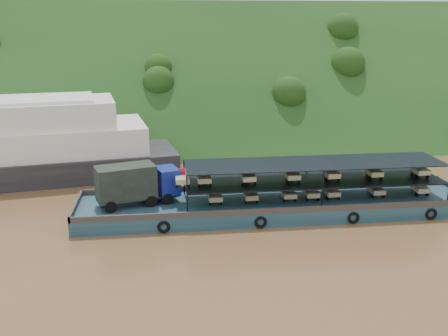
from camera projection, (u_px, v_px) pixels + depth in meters
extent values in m
plane|color=brown|center=(250.00, 210.00, 45.61)|extent=(160.00, 160.00, 0.00)
cube|color=#163914|center=(211.00, 130.00, 79.92)|extent=(140.00, 39.60, 39.60)
cube|color=#143848|center=(275.00, 206.00, 44.90)|extent=(35.00, 7.00, 1.20)
cube|color=#592D19|center=(267.00, 185.00, 47.91)|extent=(35.00, 0.20, 0.50)
cube|color=#592D19|center=(284.00, 210.00, 41.42)|extent=(35.00, 0.20, 0.50)
cube|color=#592D19|center=(76.00, 205.00, 42.59)|extent=(0.20, 7.00, 0.50)
torus|color=black|center=(164.00, 227.00, 40.34)|extent=(1.06, 0.26, 1.06)
torus|color=black|center=(261.00, 222.00, 41.29)|extent=(1.06, 0.26, 1.06)
torus|color=black|center=(354.00, 218.00, 42.24)|extent=(1.06, 0.26, 1.06)
torus|color=black|center=(431.00, 214.00, 43.08)|extent=(1.06, 0.26, 1.06)
cylinder|color=black|center=(111.00, 207.00, 41.50)|extent=(1.09, 0.65, 1.02)
cylinder|color=black|center=(105.00, 199.00, 43.39)|extent=(1.09, 0.65, 1.02)
cylinder|color=black|center=(151.00, 201.00, 42.88)|extent=(1.09, 0.65, 1.02)
cylinder|color=black|center=(144.00, 194.00, 44.77)|extent=(1.09, 0.65, 1.02)
cylinder|color=black|center=(167.00, 199.00, 43.45)|extent=(1.09, 0.65, 1.02)
cylinder|color=black|center=(160.00, 191.00, 45.33)|extent=(1.09, 0.65, 1.02)
cube|color=black|center=(138.00, 197.00, 43.46)|extent=(7.33, 4.22, 0.20)
cube|color=navy|center=(167.00, 180.00, 44.18)|extent=(2.39, 2.87, 2.25)
cube|color=black|center=(176.00, 175.00, 44.41)|extent=(0.67, 1.98, 0.92)
cube|color=black|center=(126.00, 182.00, 42.64)|extent=(5.43, 3.81, 2.87)
cube|color=black|center=(314.00, 180.00, 44.69)|extent=(23.00, 5.00, 0.12)
cube|color=black|center=(315.00, 163.00, 44.23)|extent=(23.00, 5.00, 0.08)
cylinder|color=black|center=(187.00, 195.00, 40.94)|extent=(0.12, 0.12, 3.30)
cylinder|color=black|center=(184.00, 177.00, 45.71)|extent=(0.12, 0.12, 3.30)
cylinder|color=black|center=(323.00, 189.00, 42.31)|extent=(0.12, 0.12, 3.30)
cylinder|color=black|center=(306.00, 173.00, 47.08)|extent=(0.12, 0.12, 3.30)
cylinder|color=black|center=(421.00, 168.00, 48.44)|extent=(0.12, 0.12, 3.30)
cylinder|color=black|center=(213.00, 195.00, 45.01)|extent=(0.12, 0.52, 0.52)
cylinder|color=black|center=(210.00, 203.00, 43.24)|extent=(0.14, 0.52, 0.52)
cylinder|color=black|center=(221.00, 202.00, 43.36)|extent=(0.14, 0.52, 0.52)
cube|color=beige|center=(215.00, 197.00, 43.54)|extent=(1.15, 1.50, 0.44)
cube|color=#B00B0D|center=(214.00, 191.00, 44.58)|extent=(0.55, 0.80, 0.80)
cube|color=#B00B0D|center=(214.00, 186.00, 44.25)|extent=(0.50, 0.10, 0.10)
cylinder|color=black|center=(248.00, 194.00, 45.39)|extent=(0.12, 0.52, 0.52)
cylinder|color=black|center=(246.00, 201.00, 43.61)|extent=(0.14, 0.52, 0.52)
cylinder|color=black|center=(257.00, 200.00, 43.73)|extent=(0.14, 0.52, 0.52)
cube|color=#BAB483|center=(251.00, 196.00, 43.91)|extent=(1.15, 1.50, 0.44)
cube|color=red|center=(249.00, 190.00, 44.96)|extent=(0.55, 0.80, 0.80)
cube|color=red|center=(249.00, 185.00, 44.63)|extent=(0.50, 0.10, 0.10)
cylinder|color=black|center=(285.00, 193.00, 45.80)|extent=(0.12, 0.52, 0.52)
cylinder|color=black|center=(284.00, 199.00, 44.02)|extent=(0.14, 0.52, 0.52)
cylinder|color=black|center=(295.00, 199.00, 44.14)|extent=(0.14, 0.52, 0.52)
cube|color=#C6B68C|center=(289.00, 194.00, 44.32)|extent=(1.15, 1.50, 0.44)
cube|color=#B70C22|center=(286.00, 188.00, 45.37)|extent=(0.55, 0.80, 0.80)
cube|color=#B70C22|center=(286.00, 184.00, 45.04)|extent=(0.50, 0.10, 0.10)
cylinder|color=black|center=(327.00, 191.00, 46.27)|extent=(0.12, 0.52, 0.52)
cylinder|color=black|center=(328.00, 197.00, 44.50)|extent=(0.14, 0.52, 0.52)
cylinder|color=black|center=(338.00, 197.00, 44.61)|extent=(0.14, 0.52, 0.52)
cube|color=#CBB990|center=(332.00, 192.00, 44.79)|extent=(1.15, 1.50, 0.44)
cube|color=#B50C21|center=(328.00, 187.00, 45.84)|extent=(0.55, 0.80, 0.80)
cube|color=#B50C21|center=(329.00, 182.00, 45.51)|extent=(0.50, 0.10, 0.10)
cylinder|color=black|center=(370.00, 189.00, 46.77)|extent=(0.12, 0.52, 0.52)
cylinder|color=black|center=(373.00, 196.00, 45.00)|extent=(0.14, 0.52, 0.52)
cylinder|color=black|center=(383.00, 195.00, 45.11)|extent=(0.14, 0.52, 0.52)
cube|color=tan|center=(377.00, 191.00, 45.29)|extent=(1.15, 1.50, 0.44)
cube|color=red|center=(372.00, 185.00, 46.34)|extent=(0.55, 0.80, 0.80)
cube|color=red|center=(373.00, 180.00, 46.01)|extent=(0.50, 0.10, 0.10)
cylinder|color=black|center=(412.00, 187.00, 47.27)|extent=(0.12, 0.52, 0.52)
cylinder|color=black|center=(417.00, 194.00, 45.50)|extent=(0.14, 0.52, 0.52)
cylinder|color=black|center=(427.00, 193.00, 45.62)|extent=(0.14, 0.52, 0.52)
cube|color=beige|center=(420.00, 189.00, 45.80)|extent=(1.15, 1.50, 0.44)
cube|color=red|center=(415.00, 183.00, 46.84)|extent=(0.55, 0.80, 0.80)
cube|color=red|center=(416.00, 179.00, 46.51)|extent=(0.50, 0.10, 0.10)
cylinder|color=black|center=(307.00, 192.00, 46.05)|extent=(0.12, 0.52, 0.52)
cylinder|color=black|center=(307.00, 198.00, 44.27)|extent=(0.14, 0.52, 0.52)
cylinder|color=black|center=(318.00, 198.00, 44.39)|extent=(0.14, 0.52, 0.52)
cube|color=#CBB990|center=(312.00, 193.00, 44.57)|extent=(1.15, 1.50, 0.44)
cube|color=#B50C21|center=(308.00, 187.00, 45.62)|extent=(0.55, 0.80, 0.80)
cube|color=#B50C21|center=(309.00, 183.00, 45.29)|extent=(0.50, 0.10, 0.10)
cylinder|color=black|center=(203.00, 178.00, 44.42)|extent=(0.12, 0.52, 0.52)
cylinder|color=black|center=(199.00, 184.00, 42.65)|extent=(0.14, 0.52, 0.52)
cylinder|color=black|center=(210.00, 184.00, 42.77)|extent=(0.14, 0.52, 0.52)
cube|color=tan|center=(204.00, 179.00, 42.95)|extent=(1.15, 1.50, 0.44)
cube|color=red|center=(203.00, 173.00, 43.99)|extent=(0.55, 0.80, 0.80)
cube|color=red|center=(203.00, 168.00, 43.66)|extent=(0.50, 0.10, 0.10)
cylinder|color=black|center=(246.00, 176.00, 44.88)|extent=(0.12, 0.52, 0.52)
cylinder|color=black|center=(243.00, 182.00, 43.11)|extent=(0.14, 0.52, 0.52)
cylinder|color=black|center=(255.00, 182.00, 43.23)|extent=(0.14, 0.52, 0.52)
cube|color=beige|center=(248.00, 177.00, 43.41)|extent=(1.15, 1.50, 0.44)
cube|color=navy|center=(246.00, 172.00, 44.45)|extent=(0.55, 0.80, 0.80)
cube|color=navy|center=(247.00, 167.00, 44.12)|extent=(0.50, 0.10, 0.10)
cylinder|color=black|center=(288.00, 175.00, 45.35)|extent=(0.12, 0.52, 0.52)
cylinder|color=black|center=(288.00, 181.00, 43.58)|extent=(0.14, 0.52, 0.52)
cylinder|color=black|center=(299.00, 180.00, 43.69)|extent=(0.14, 0.52, 0.52)
cube|color=#C5BC8B|center=(292.00, 176.00, 43.87)|extent=(1.15, 1.50, 0.44)
cube|color=#AB0B1D|center=(289.00, 170.00, 44.92)|extent=(0.55, 0.80, 0.80)
cube|color=#AB0B1D|center=(290.00, 165.00, 44.59)|extent=(0.50, 0.10, 0.10)
cylinder|color=black|center=(326.00, 173.00, 45.78)|extent=(0.12, 0.52, 0.52)
cylinder|color=black|center=(327.00, 179.00, 44.00)|extent=(0.14, 0.52, 0.52)
cylinder|color=black|center=(338.00, 179.00, 44.12)|extent=(0.14, 0.52, 0.52)
cube|color=beige|center=(332.00, 174.00, 44.30)|extent=(1.15, 1.50, 0.44)
cube|color=beige|center=(328.00, 169.00, 45.35)|extent=(0.55, 0.80, 0.80)
cube|color=beige|center=(329.00, 164.00, 45.02)|extent=(0.50, 0.10, 0.10)
cylinder|color=black|center=(368.00, 172.00, 46.25)|extent=(0.12, 0.52, 0.52)
cylinder|color=black|center=(370.00, 178.00, 44.48)|extent=(0.14, 0.52, 0.52)
cylinder|color=black|center=(381.00, 177.00, 44.60)|extent=(0.14, 0.52, 0.52)
cube|color=#BDB785|center=(375.00, 173.00, 44.77)|extent=(1.15, 1.50, 0.44)
cube|color=#B9170C|center=(370.00, 167.00, 45.82)|extent=(0.55, 0.80, 0.80)
cube|color=#B9170C|center=(371.00, 162.00, 45.49)|extent=(0.50, 0.10, 0.10)
cylinder|color=black|center=(413.00, 170.00, 46.77)|extent=(0.12, 0.52, 0.52)
cylinder|color=black|center=(417.00, 176.00, 45.00)|extent=(0.14, 0.52, 0.52)
cylinder|color=black|center=(427.00, 175.00, 45.12)|extent=(0.14, 0.52, 0.52)
cube|color=beige|center=(421.00, 171.00, 45.30)|extent=(1.15, 1.50, 0.44)
cube|color=beige|center=(415.00, 166.00, 46.34)|extent=(0.55, 0.80, 0.80)
cube|color=beige|center=(416.00, 161.00, 46.01)|extent=(0.50, 0.10, 0.10)
cylinder|color=black|center=(182.00, 178.00, 44.20)|extent=(0.12, 0.52, 0.52)
cylinder|color=black|center=(177.00, 185.00, 42.42)|extent=(0.14, 0.52, 0.52)
cylinder|color=black|center=(188.00, 184.00, 42.54)|extent=(0.14, 0.52, 0.52)
cube|color=tan|center=(182.00, 180.00, 42.72)|extent=(1.15, 1.50, 0.44)
cube|color=red|center=(182.00, 174.00, 43.77)|extent=(0.55, 0.80, 0.80)
cube|color=red|center=(182.00, 169.00, 43.44)|extent=(0.50, 0.10, 0.10)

